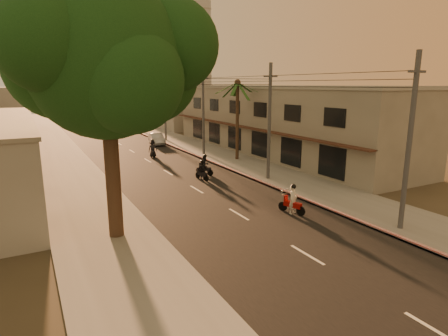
% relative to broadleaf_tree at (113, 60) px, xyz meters
% --- Properties ---
extents(ground, '(160.00, 160.00, 0.00)m').
position_rel_broadleaf_tree_xyz_m(ground, '(6.61, -2.14, -8.48)').
color(ground, '#383023').
rests_on(ground, ground).
extents(road, '(10.00, 140.00, 0.02)m').
position_rel_broadleaf_tree_xyz_m(road, '(6.61, 17.86, -8.47)').
color(road, black).
rests_on(road, ground).
extents(sidewalk_right, '(5.00, 140.00, 0.12)m').
position_rel_broadleaf_tree_xyz_m(sidewalk_right, '(14.11, 17.86, -8.42)').
color(sidewalk_right, slate).
rests_on(sidewalk_right, ground).
extents(sidewalk_left, '(5.00, 140.00, 0.12)m').
position_rel_broadleaf_tree_xyz_m(sidewalk_left, '(-0.89, 17.86, -8.42)').
color(sidewalk_left, slate).
rests_on(sidewalk_left, ground).
extents(curb_stripe, '(0.20, 60.00, 0.20)m').
position_rel_broadleaf_tree_xyz_m(curb_stripe, '(11.71, 12.86, -8.38)').
color(curb_stripe, '#B11812').
rests_on(curb_stripe, ground).
extents(shophouse_row, '(8.80, 34.20, 7.30)m').
position_rel_broadleaf_tree_xyz_m(shophouse_row, '(20.57, 15.86, -4.83)').
color(shophouse_row, gray).
rests_on(shophouse_row, ground).
extents(distant_tower, '(12.10, 12.10, 28.00)m').
position_rel_broadleaf_tree_xyz_m(distant_tower, '(22.61, 53.86, 5.52)').
color(distant_tower, '#B7B5B2').
rests_on(distant_tower, ground).
extents(broadleaf_tree, '(9.60, 8.70, 12.10)m').
position_rel_broadleaf_tree_xyz_m(broadleaf_tree, '(0.00, 0.00, 0.00)').
color(broadleaf_tree, black).
rests_on(broadleaf_tree, ground).
extents(palm_tree, '(5.00, 5.00, 8.20)m').
position_rel_broadleaf_tree_xyz_m(palm_tree, '(14.61, 13.86, -1.33)').
color(palm_tree, black).
rests_on(palm_tree, ground).
extents(utility_poles, '(1.20, 48.26, 9.00)m').
position_rel_broadleaf_tree_xyz_m(utility_poles, '(12.81, 17.86, -1.94)').
color(utility_poles, '#38383A').
rests_on(utility_poles, ground).
extents(filler_right, '(8.00, 14.00, 6.00)m').
position_rel_broadleaf_tree_xyz_m(filler_right, '(20.61, 42.86, -5.48)').
color(filler_right, gray).
rests_on(filler_right, ground).
extents(scooter_red, '(0.94, 1.77, 1.79)m').
position_rel_broadleaf_tree_xyz_m(scooter_red, '(9.48, -1.46, -7.68)').
color(scooter_red, black).
rests_on(scooter_red, ground).
extents(scooter_mid_a, '(1.28, 1.67, 1.76)m').
position_rel_broadleaf_tree_xyz_m(scooter_mid_a, '(9.08, 9.63, -7.67)').
color(scooter_mid_a, black).
rests_on(scooter_mid_a, ground).
extents(scooter_mid_b, '(1.05, 1.67, 1.65)m').
position_rel_broadleaf_tree_xyz_m(scooter_mid_b, '(8.15, 8.17, -7.73)').
color(scooter_mid_b, black).
rests_on(scooter_mid_b, ground).
extents(scooter_far_a, '(1.11, 1.92, 1.91)m').
position_rel_broadleaf_tree_xyz_m(scooter_far_a, '(7.62, 19.19, -7.61)').
color(scooter_far_a, black).
rests_on(scooter_far_a, ground).
extents(parked_car, '(2.55, 4.65, 1.41)m').
position_rel_broadleaf_tree_xyz_m(parked_car, '(10.67, 27.24, -7.77)').
color(parked_car, '#9A9CA2').
rests_on(parked_car, ground).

